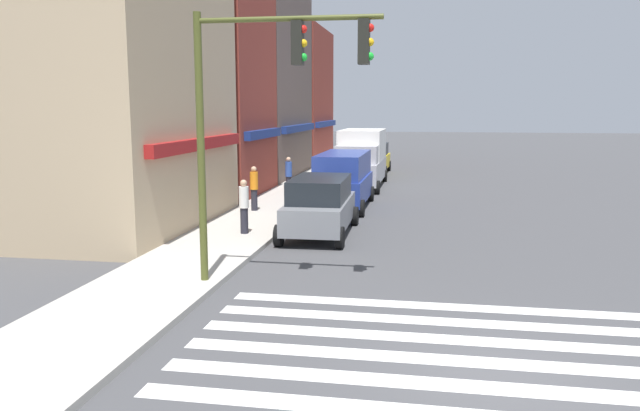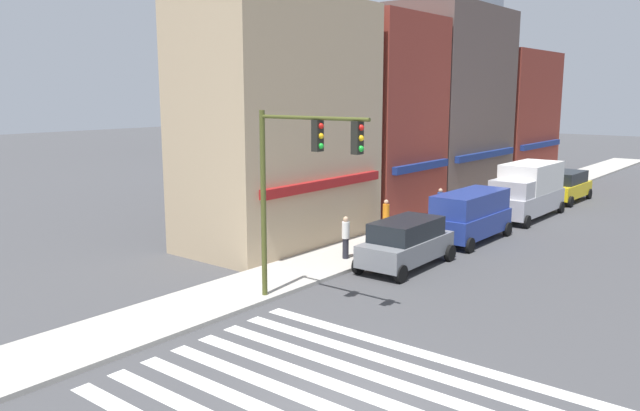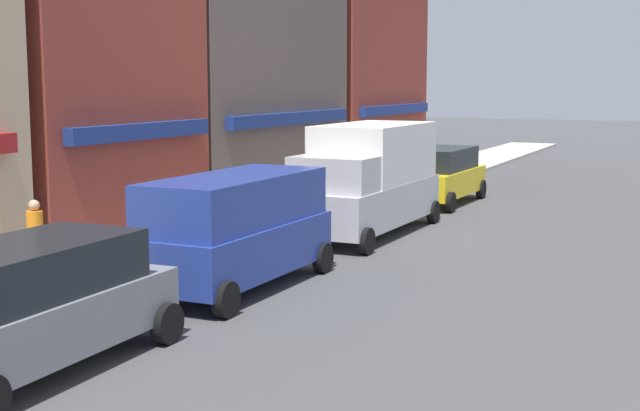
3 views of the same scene
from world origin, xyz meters
The scene contains 12 objects.
ground_plane centered at (0.00, 0.00, 0.00)m, with size 200.00×200.00×0.00m, color #424244.
sidewalk_left centered at (0.00, 7.50, 0.07)m, with size 120.00×3.00×0.15m.
crosswalk_stripes centered at (0.00, 0.00, 0.00)m, with size 7.28×10.80×0.01m.
storefront_row centered at (23.54, 11.50, 5.60)m, with size 35.93×5.30×12.33m.
traffic_signal centered at (4.05, 4.88, 4.57)m, with size 0.32×4.28×6.36m.
suv_grey centered at (10.45, 4.70, 1.03)m, with size 4.74×2.12×1.94m.
van_blue centered at (16.25, 4.70, 1.29)m, with size 5.01×2.22×2.34m.
box_truck_silver centered at (23.44, 4.70, 1.59)m, with size 6.22×2.42×3.04m.
suv_yellow centered at (30.24, 4.70, 1.03)m, with size 4.74×2.12×1.94m.
pedestrian_blue_shirt centered at (18.86, 7.66, 1.07)m, with size 0.32×0.32×1.77m.
pedestrian_white_shirt centered at (9.56, 7.06, 1.07)m, with size 0.32×0.32×1.77m.
pedestrian_orange_vest centered at (14.07, 8.00, 1.07)m, with size 0.32×0.32×1.77m.
Camera 2 is at (-10.62, -7.75, 6.90)m, focal length 35.00 mm.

